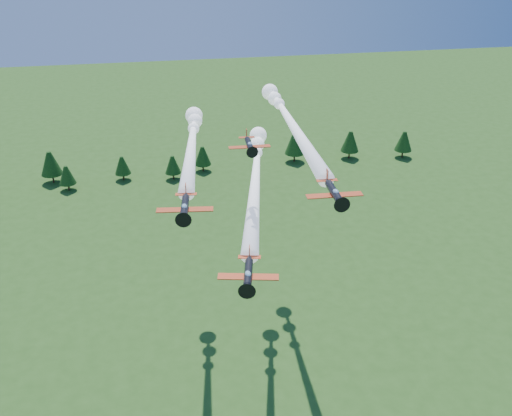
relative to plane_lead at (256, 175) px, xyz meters
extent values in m
cylinder|color=black|center=(-7.09, -31.97, 0.00)|extent=(2.34, 5.99, 1.09)
cone|color=black|center=(-7.84, -35.33, 0.00)|extent=(1.28, 1.20, 1.09)
cone|color=black|center=(-7.98, -35.97, 0.00)|extent=(0.58, 0.58, 0.48)
cylinder|color=black|center=(-8.02, -36.15, 0.00)|extent=(2.25, 0.54, 2.29)
cube|color=#DA4A22|center=(-7.19, -32.40, -0.35)|extent=(8.21, 3.19, 0.13)
cube|color=#DA4A22|center=(-6.25, -28.19, 0.05)|extent=(3.29, 1.59, 0.08)
cube|color=#DA4A22|center=(-6.23, -28.08, 0.93)|extent=(0.32, 1.03, 1.58)
ellipsoid|color=#81AFC8|center=(-7.30, -32.93, 0.44)|extent=(1.05, 1.45, 0.68)
sphere|color=white|center=(2.23, 10.06, 0.00)|extent=(2.30, 2.30, 2.30)
sphere|color=white|center=(3.41, 15.40, 0.00)|extent=(3.00, 3.00, 3.00)
sphere|color=white|center=(4.60, 20.74, 0.00)|extent=(3.70, 3.70, 3.70)
cylinder|color=black|center=(-14.24, -19.05, 4.20)|extent=(1.88, 6.15, 1.12)
cone|color=black|center=(-14.69, -22.56, 4.20)|extent=(1.24, 1.14, 1.12)
cone|color=black|center=(-14.77, -23.23, 4.20)|extent=(0.55, 0.56, 0.49)
cylinder|color=black|center=(-14.80, -23.42, 4.20)|extent=(2.34, 0.34, 2.36)
cube|color=#DA4A22|center=(-14.30, -19.50, 3.84)|extent=(8.43, 2.55, 0.13)
cube|color=#DA4A22|center=(-13.74, -15.10, 4.26)|extent=(3.35, 1.36, 0.08)
cube|color=#DA4A22|center=(-13.72, -14.99, 5.16)|extent=(0.23, 1.07, 1.63)
ellipsoid|color=#81AFC8|center=(-14.37, -20.05, 4.65)|extent=(0.97, 1.44, 0.70)
sphere|color=white|center=(-9.78, 16.07, 4.20)|extent=(2.30, 2.30, 2.30)
sphere|color=white|center=(-9.23, 20.41, 4.20)|extent=(3.00, 3.00, 3.00)
sphere|color=white|center=(-8.68, 24.75, 4.20)|extent=(3.70, 3.70, 3.70)
cylinder|color=black|center=(7.03, -23.46, 6.71)|extent=(1.41, 6.06, 1.11)
cone|color=black|center=(6.85, -26.97, 6.71)|extent=(1.16, 1.06, 1.11)
cone|color=black|center=(6.82, -27.63, 6.71)|extent=(0.51, 0.52, 0.49)
cylinder|color=black|center=(6.81, -27.82, 6.71)|extent=(2.34, 0.16, 2.34)
cube|color=#DA4A22|center=(7.00, -23.91, 6.35)|extent=(8.31, 1.91, 0.13)
cube|color=#DA4A22|center=(7.22, -19.51, 6.77)|extent=(3.27, 1.10, 0.08)
cube|color=#DA4A22|center=(7.23, -19.40, 7.66)|extent=(0.15, 1.06, 1.62)
ellipsoid|color=#81AFC8|center=(6.98, -24.46, 7.16)|extent=(0.87, 1.37, 0.70)
sphere|color=white|center=(9.19, 20.41, 6.71)|extent=(2.30, 2.30, 2.30)
sphere|color=white|center=(9.46, 25.98, 6.71)|extent=(3.00, 3.00, 3.00)
sphere|color=white|center=(9.73, 31.55, 6.71)|extent=(3.70, 3.70, 3.70)
cylinder|color=black|center=(-3.50, -13.08, 10.92)|extent=(1.08, 4.74, 0.87)
cone|color=black|center=(-3.62, -15.83, 10.92)|extent=(0.91, 0.82, 0.87)
cone|color=black|center=(-3.64, -16.35, 10.92)|extent=(0.40, 0.41, 0.38)
cylinder|color=black|center=(-3.65, -16.50, 10.92)|extent=(1.83, 0.11, 1.83)
cube|color=#DA4A22|center=(-3.52, -13.43, 10.64)|extent=(6.50, 1.46, 0.10)
cube|color=#DA4A22|center=(-3.37, -9.99, 10.96)|extent=(2.56, 0.85, 0.06)
cube|color=#DA4A22|center=(-3.36, -9.90, 11.66)|extent=(0.11, 0.83, 1.26)
ellipsoid|color=#81AFC8|center=(-3.54, -13.87, 11.27)|extent=(0.67, 1.07, 0.54)
cylinder|color=#382314|center=(-12.10, 88.67, -37.21)|extent=(0.60, 0.60, 2.39)
cone|color=black|center=(-12.10, 88.67, -32.95)|extent=(5.45, 5.45, 6.14)
cylinder|color=#382314|center=(33.03, 96.64, -36.80)|extent=(0.60, 0.60, 3.19)
cone|color=black|center=(33.03, 96.64, -31.11)|extent=(7.29, 7.29, 8.20)
cylinder|color=#382314|center=(-46.88, 86.17, -37.20)|extent=(0.60, 0.60, 2.40)
cone|color=black|center=(-46.88, 86.17, -32.92)|extent=(5.48, 5.48, 6.17)
cylinder|color=#382314|center=(74.28, 93.14, -36.99)|extent=(0.60, 0.60, 2.83)
cone|color=black|center=(74.28, 93.14, -31.94)|extent=(6.46, 6.46, 7.27)
cylinder|color=#382314|center=(-29.09, 91.31, -37.21)|extent=(0.60, 0.60, 2.38)
cone|color=black|center=(-29.09, 91.31, -32.95)|extent=(5.45, 5.45, 6.13)
cylinder|color=#382314|center=(-1.24, 93.90, -37.11)|extent=(0.60, 0.60, 2.57)
cone|color=black|center=(-1.24, 93.90, -32.52)|extent=(5.87, 5.87, 6.61)
cylinder|color=#382314|center=(-52.65, 93.49, -36.84)|extent=(0.60, 0.60, 3.12)
cone|color=black|center=(-52.65, 93.49, -31.26)|extent=(7.14, 7.14, 8.03)
cylinder|color=#382314|center=(54.15, 95.95, -36.93)|extent=(0.60, 0.60, 2.95)
cone|color=black|center=(54.15, 95.95, -31.66)|extent=(6.74, 6.74, 7.58)
camera|label=1|loc=(-18.02, -94.55, 41.63)|focal=40.00mm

